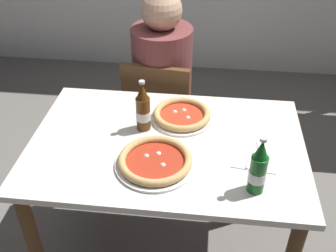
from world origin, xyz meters
The scene contains 9 objects.
ground_plane centered at (0.00, 0.00, 0.00)m, with size 8.00×8.00×0.00m, color slate.
dining_table_main centered at (0.00, 0.00, 0.64)m, with size 1.20×0.80×0.75m.
chair_behind_table centered at (-0.11, 0.61, 0.48)m, with size 0.44×0.44×0.85m.
diner_seated centered at (-0.10, 0.66, 0.58)m, with size 0.34×0.34×1.21m.
pizza_margherita_near centered at (-0.03, -0.16, 0.77)m, with size 0.33×0.33×0.04m.
pizza_marinara_far centered at (0.05, 0.18, 0.77)m, with size 0.29×0.29×0.04m.
beer_bottle_left centered at (0.37, -0.25, 0.85)m, with size 0.07×0.07×0.25m.
beer_bottle_center centered at (-0.12, 0.09, 0.85)m, with size 0.07×0.07×0.25m.
napkin_with_cutlery centered at (0.38, -0.06, 0.75)m, with size 0.20×0.20×0.01m.
Camera 1 is at (0.16, -1.36, 1.84)m, focal length 42.71 mm.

